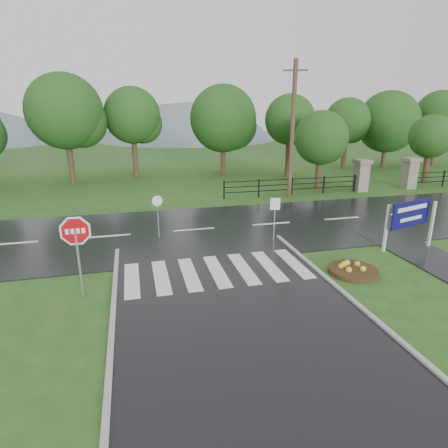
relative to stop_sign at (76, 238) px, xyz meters
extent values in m
plane|color=#27511B|center=(4.51, -4.31, -1.94)|extent=(120.00, 120.00, 0.00)
cube|color=black|center=(4.51, 5.69, -1.94)|extent=(90.00, 8.00, 0.04)
cube|color=black|center=(13.01, -0.31, -1.94)|extent=(2.20, 11.00, 0.04)
cube|color=silver|center=(1.51, 0.69, -1.88)|extent=(0.50, 2.80, 0.02)
cube|color=silver|center=(2.51, 0.69, -1.88)|extent=(0.50, 2.80, 0.02)
cube|color=silver|center=(3.51, 0.69, -1.88)|extent=(0.50, 2.80, 0.02)
cube|color=silver|center=(4.51, 0.69, -1.88)|extent=(0.50, 2.80, 0.02)
cube|color=silver|center=(5.51, 0.69, -1.88)|extent=(0.50, 2.80, 0.02)
cube|color=silver|center=(6.51, 0.69, -1.88)|extent=(0.50, 2.80, 0.02)
cube|color=silver|center=(7.51, 0.69, -1.88)|extent=(0.50, 2.80, 0.02)
cube|color=gray|center=(17.51, 11.69, -0.94)|extent=(0.80, 0.80, 2.00)
cube|color=#6B6659|center=(17.51, 11.69, 0.18)|extent=(1.00, 1.00, 0.24)
cube|color=gray|center=(21.51, 11.69, -0.94)|extent=(0.80, 0.80, 2.00)
cube|color=#6B6659|center=(21.51, 11.69, 0.18)|extent=(1.00, 1.00, 0.24)
cube|color=black|center=(12.26, 11.69, -1.54)|extent=(9.50, 0.05, 0.05)
cube|color=black|center=(12.26, 11.69, -1.19)|extent=(9.50, 0.05, 0.05)
cube|color=black|center=(12.26, 11.69, -0.84)|extent=(9.50, 0.05, 0.05)
cube|color=black|center=(7.51, 11.69, -1.34)|extent=(0.08, 0.08, 1.20)
cube|color=black|center=(17.01, 11.69, -1.34)|extent=(0.08, 0.08, 1.20)
cube|color=black|center=(22.01, 11.69, -1.34)|extent=(0.08, 0.08, 1.20)
sphere|color=slate|center=(12.51, 60.69, -19.22)|extent=(48.00, 48.00, 48.00)
sphere|color=slate|center=(40.51, 60.69, -14.90)|extent=(36.00, 36.00, 36.00)
cube|color=#939399|center=(0.00, 0.00, -0.90)|extent=(0.06, 0.06, 2.07)
cylinder|color=white|center=(0.00, 0.01, 0.23)|extent=(1.24, 0.03, 1.24)
cylinder|color=#AF0C12|center=(0.00, 0.00, 0.23)|extent=(1.08, 0.04, 1.08)
cube|color=silver|center=(11.70, 1.06, -0.94)|extent=(0.12, 0.12, 2.00)
cube|color=silver|center=(13.90, 1.06, -0.94)|extent=(0.12, 0.12, 2.00)
cube|color=#0D0B4C|center=(12.80, 1.06, -0.38)|extent=(2.32, 0.74, 1.10)
cube|color=white|center=(12.80, 1.03, -0.13)|extent=(1.83, 0.55, 0.18)
cube|color=white|center=(12.80, 1.03, -0.58)|extent=(1.35, 0.41, 0.15)
cylinder|color=#332111|center=(9.27, -0.52, -1.85)|extent=(1.75, 1.75, 0.17)
cube|color=#939399|center=(7.76, 3.44, -1.02)|extent=(0.04, 0.04, 1.84)
cube|color=white|center=(7.76, 3.42, -0.24)|extent=(0.43, 0.11, 0.53)
cylinder|color=#939399|center=(2.77, 4.84, -0.99)|extent=(0.06, 0.06, 1.89)
cylinder|color=white|center=(2.77, 4.82, -0.14)|extent=(0.47, 0.11, 0.47)
cylinder|color=#473523|center=(11.85, 11.19, 2.33)|extent=(0.28, 0.28, 8.54)
cube|color=brown|center=(11.85, 11.19, 5.94)|extent=(1.46, 0.59, 0.09)
cylinder|color=#3D2B1C|center=(14.98, 13.19, -0.41)|extent=(0.49, 0.49, 3.06)
sphere|color=#194315|center=(14.98, 13.19, 1.74)|extent=(3.79, 3.79, 3.79)
cylinder|color=#3D2B1C|center=(24.23, 13.19, -0.43)|extent=(0.46, 0.46, 3.01)
sphere|color=#194315|center=(24.23, 13.19, 1.67)|extent=(3.25, 3.25, 3.25)
camera|label=1|loc=(1.77, -11.41, 3.78)|focal=30.00mm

